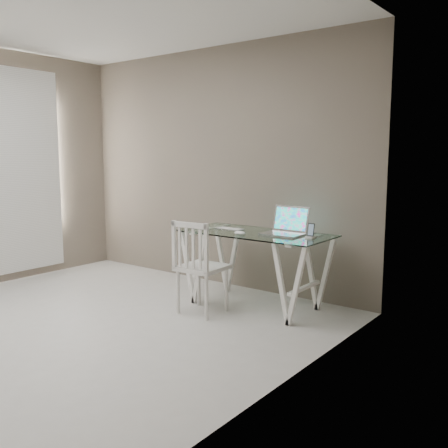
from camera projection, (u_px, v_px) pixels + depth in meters
name	position (u px, v px, depth m)	size (l,w,h in m)	color
room	(37.00, 127.00, 3.98)	(4.50, 4.52, 2.71)	#B8B6B1
desk	(255.00, 269.00, 4.92)	(1.50, 0.70, 0.75)	silver
chair	(198.00, 263.00, 4.66)	(0.43, 0.43, 0.90)	silver
laptop	(286.00, 228.00, 4.75)	(0.37, 0.32, 0.26)	#BCBDC1
keyboard	(230.00, 229.00, 5.07)	(0.29, 0.13, 0.01)	silver
mouse	(240.00, 233.00, 4.71)	(0.12, 0.07, 0.04)	white
phone_dock	(311.00, 234.00, 4.54)	(0.07, 0.07, 0.13)	white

